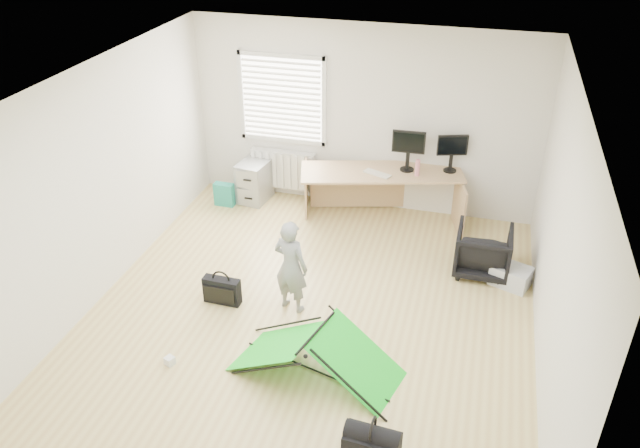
% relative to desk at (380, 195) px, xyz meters
% --- Properties ---
extents(ground, '(5.50, 5.50, 0.00)m').
position_rel_desk_xyz_m(ground, '(-0.37, -2.34, -0.38)').
color(ground, tan).
rests_on(ground, ground).
extents(back_wall, '(5.00, 0.02, 2.70)m').
position_rel_desk_xyz_m(back_wall, '(-0.37, 0.41, 0.97)').
color(back_wall, silver).
rests_on(back_wall, ground).
extents(window, '(1.20, 0.06, 1.20)m').
position_rel_desk_xyz_m(window, '(-1.57, 0.37, 1.17)').
color(window, silver).
rests_on(window, back_wall).
extents(radiator, '(1.00, 0.12, 0.60)m').
position_rel_desk_xyz_m(radiator, '(-1.57, 0.33, 0.07)').
color(radiator, silver).
rests_on(radiator, back_wall).
extents(desk, '(2.36, 1.30, 0.77)m').
position_rel_desk_xyz_m(desk, '(0.00, 0.00, 0.00)').
color(desk, tan).
rests_on(desk, ground).
extents(filing_cabinet, '(0.47, 0.58, 0.62)m').
position_rel_desk_xyz_m(filing_cabinet, '(-1.95, 0.09, -0.07)').
color(filing_cabinet, '#979A9B').
rests_on(filing_cabinet, ground).
extents(monitor_left, '(0.46, 0.12, 0.43)m').
position_rel_desk_xyz_m(monitor_left, '(0.33, 0.13, 0.60)').
color(monitor_left, black).
rests_on(monitor_left, desk).
extents(monitor_right, '(0.43, 0.21, 0.40)m').
position_rel_desk_xyz_m(monitor_right, '(0.92, 0.25, 0.58)').
color(monitor_right, black).
rests_on(monitor_right, desk).
extents(keyboard, '(0.42, 0.27, 0.02)m').
position_rel_desk_xyz_m(keyboard, '(-0.04, -0.12, 0.39)').
color(keyboard, beige).
rests_on(keyboard, desk).
extents(thermos, '(0.08, 0.08, 0.23)m').
position_rel_desk_xyz_m(thermos, '(0.49, -0.01, 0.50)').
color(thermos, '#D27583').
rests_on(thermos, desk).
extents(office_chair, '(0.67, 0.69, 0.62)m').
position_rel_desk_xyz_m(office_chair, '(1.49, -1.00, -0.07)').
color(office_chair, black).
rests_on(office_chair, ground).
extents(person, '(0.48, 0.38, 1.16)m').
position_rel_desk_xyz_m(person, '(-0.60, -2.33, 0.20)').
color(person, gray).
rests_on(person, ground).
extents(kite, '(1.80, 1.14, 0.52)m').
position_rel_desk_xyz_m(kite, '(-0.05, -3.28, -0.13)').
color(kite, '#14D723').
rests_on(kite, ground).
extents(storage_crate, '(0.54, 0.46, 0.26)m').
position_rel_desk_xyz_m(storage_crate, '(1.85, -1.19, -0.26)').
color(storage_crate, silver).
rests_on(storage_crate, ground).
extents(tote_bag, '(0.30, 0.14, 0.36)m').
position_rel_desk_xyz_m(tote_bag, '(-2.34, -0.20, -0.21)').
color(tote_bag, '#1D8674').
rests_on(tote_bag, ground).
extents(laptop_bag, '(0.44, 0.14, 0.33)m').
position_rel_desk_xyz_m(laptop_bag, '(-1.42, -2.45, -0.22)').
color(laptop_bag, black).
rests_on(laptop_bag, ground).
extents(white_box, '(0.12, 0.12, 0.09)m').
position_rel_desk_xyz_m(white_box, '(-1.54, -3.57, -0.34)').
color(white_box, silver).
rests_on(white_box, ground).
extents(duffel_bag, '(0.51, 0.29, 0.22)m').
position_rel_desk_xyz_m(duffel_bag, '(0.70, -4.12, -0.28)').
color(duffel_bag, black).
rests_on(duffel_bag, ground).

